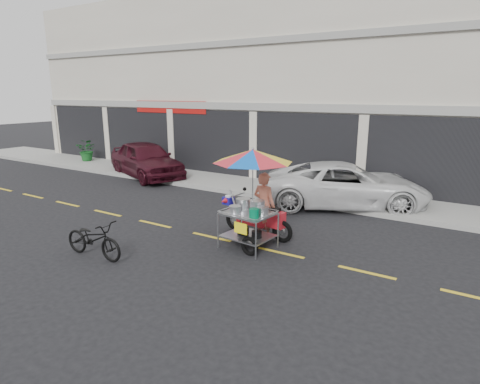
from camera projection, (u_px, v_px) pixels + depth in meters
The scene contains 10 objects.
ground at pixel (281, 253), 9.42m from camera, with size 90.00×90.00×0.00m, color black.
sidewalk at pixel (351, 199), 13.92m from camera, with size 45.00×3.00×0.15m, color gray.
shophouse_block at pixel (469, 77), 15.66m from camera, with size 36.00×8.11×10.40m.
centerline at pixel (281, 253), 9.41m from camera, with size 42.00×0.10×0.01m, color gold.
maroon_sedan at pixel (146, 159), 17.63m from camera, with size 1.87×4.66×1.59m, color #370C16.
white_pickup at pixel (346, 185), 13.09m from camera, with size 2.40×5.20×1.45m, color silver.
plant_tall at pixel (87, 150), 21.02m from camera, with size 1.02×0.88×1.13m, color #15511D.
plant_short at pixel (123, 155), 20.21m from camera, with size 0.48×0.48×0.85m, color #15511D.
near_bicycle at pixel (93, 239), 9.08m from camera, with size 0.58×1.66×0.87m, color black.
food_vendor_rig at pixel (256, 183), 9.64m from camera, with size 2.43×2.12×2.45m.
Camera 1 is at (3.84, -7.96, 3.67)m, focal length 30.00 mm.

